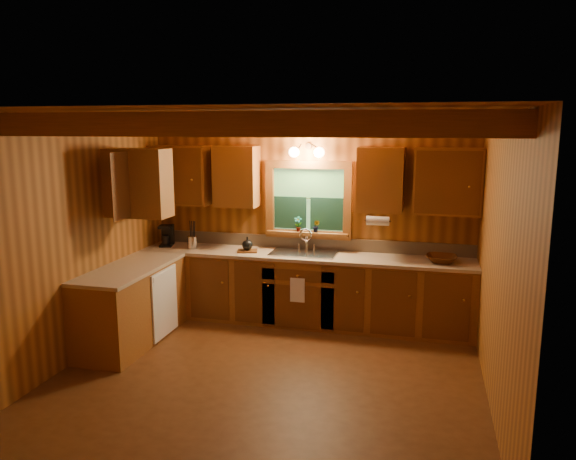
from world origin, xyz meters
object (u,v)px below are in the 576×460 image
at_px(sink, 304,257).
at_px(wicker_basket, 441,259).
at_px(cutting_board, 247,251).
at_px(coffee_maker, 167,236).

relative_size(sink, wicker_basket, 2.28).
bearing_deg(cutting_board, coffee_maker, 160.24).
distance_m(coffee_maker, wicker_basket, 3.56).
distance_m(sink, coffee_maker, 1.89).
xyz_separation_m(coffee_maker, cutting_board, (1.16, -0.08, -0.13)).
distance_m(cutting_board, wicker_basket, 2.39).
bearing_deg(coffee_maker, sink, -15.64).
xyz_separation_m(sink, wicker_basket, (1.67, -0.06, 0.09)).
relative_size(sink, coffee_maker, 2.90).
bearing_deg(wicker_basket, sink, 178.09).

